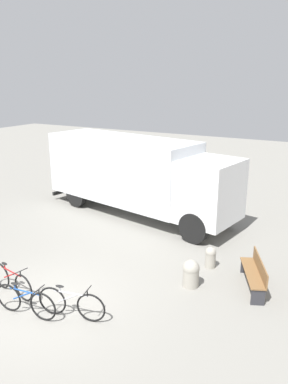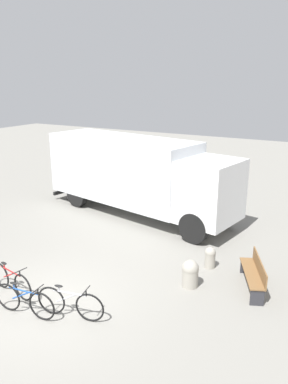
# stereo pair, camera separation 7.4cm
# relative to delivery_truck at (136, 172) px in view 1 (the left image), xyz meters

# --- Properties ---
(ground_plane) EXTENTS (60.00, 60.00, 0.00)m
(ground_plane) POSITION_rel_delivery_truck_xyz_m (1.37, -6.92, -1.78)
(ground_plane) COLOR gray
(delivery_truck) EXTENTS (8.89, 3.80, 3.16)m
(delivery_truck) POSITION_rel_delivery_truck_xyz_m (0.00, 0.00, 0.00)
(delivery_truck) COLOR silver
(delivery_truck) RESTS_ON ground
(park_bench) EXTENTS (1.07, 1.77, 0.84)m
(park_bench) POSITION_rel_delivery_truck_xyz_m (5.80, -3.59, -1.31)
(park_bench) COLOR brown
(park_bench) RESTS_ON ground
(bicycle_near) EXTENTS (1.72, 0.45, 0.82)m
(bicycle_near) POSITION_rel_delivery_truck_xyz_m (0.27, -6.97, -1.39)
(bicycle_near) COLOR black
(bicycle_near) RESTS_ON ground
(bicycle_middle) EXTENTS (1.73, 0.44, 0.82)m
(bicycle_middle) POSITION_rel_delivery_truck_xyz_m (1.29, -7.49, -1.39)
(bicycle_middle) COLOR black
(bicycle_middle) RESTS_ON ground
(bicycle_far) EXTENTS (1.70, 0.51, 0.82)m
(bicycle_far) POSITION_rel_delivery_truck_xyz_m (2.31, -7.04, -1.39)
(bicycle_far) COLOR black
(bicycle_far) RESTS_ON ground
(bollard_near_bench) EXTENTS (0.46, 0.46, 0.78)m
(bollard_near_bench) POSITION_rel_delivery_truck_xyz_m (4.25, -4.34, -1.38)
(bollard_near_bench) COLOR #9E998C
(bollard_near_bench) RESTS_ON ground
(bollard_far_bench) EXTENTS (0.33, 0.33, 0.65)m
(bollard_far_bench) POSITION_rel_delivery_truck_xyz_m (4.35, -3.05, -1.43)
(bollard_far_bench) COLOR #9E998C
(bollard_far_bench) RESTS_ON ground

